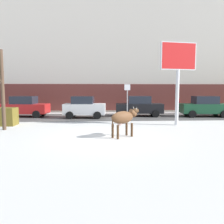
% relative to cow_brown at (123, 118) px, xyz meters
% --- Properties ---
extents(ground_plane, '(120.00, 120.00, 0.00)m').
position_rel_cow_brown_xyz_m(ground_plane, '(-0.88, -0.12, -0.99)').
color(ground_plane, silver).
extents(road_strip, '(60.00, 5.60, 0.01)m').
position_rel_cow_brown_xyz_m(road_strip, '(-0.88, 8.55, -0.99)').
color(road_strip, '#514F4C').
rests_on(road_strip, ground).
extents(building_facade, '(44.00, 6.10, 13.00)m').
position_rel_cow_brown_xyz_m(building_facade, '(-0.88, 15.76, 5.49)').
color(building_facade, beige).
rests_on(building_facade, ground).
extents(cow_brown, '(1.76, 1.48, 1.54)m').
position_rel_cow_brown_xyz_m(cow_brown, '(0.00, 0.00, 0.00)').
color(cow_brown, brown).
rests_on(cow_brown, ground).
extents(billboard, '(2.52, 0.57, 5.56)m').
position_rel_cow_brown_xyz_m(billboard, '(4.07, 3.65, 3.32)').
color(billboard, silver).
rests_on(billboard, ground).
extents(car_red_sedan, '(4.32, 2.23, 1.84)m').
position_rel_cow_brown_xyz_m(car_red_sedan, '(-7.87, 9.10, -0.09)').
color(car_red_sedan, red).
rests_on(car_red_sedan, ground).
extents(car_white_hatchback, '(3.62, 2.13, 1.86)m').
position_rel_cow_brown_xyz_m(car_white_hatchback, '(-2.47, 7.97, -0.07)').
color(car_white_hatchback, white).
rests_on(car_white_hatchback, ground).
extents(car_black_sedan, '(4.32, 2.23, 1.84)m').
position_rel_cow_brown_xyz_m(car_black_sedan, '(2.43, 8.91, -0.09)').
color(car_black_sedan, black).
rests_on(car_black_sedan, ground).
extents(car_darkgreen_sedan, '(4.32, 2.23, 1.84)m').
position_rel_cow_brown_xyz_m(car_darkgreen_sedan, '(8.26, 8.27, -0.09)').
color(car_darkgreen_sedan, '#194C2D').
rests_on(car_darkgreen_sedan, ground).
extents(pedestrian_near_billboard, '(0.36, 0.24, 1.73)m').
position_rel_cow_brown_xyz_m(pedestrian_near_billboard, '(7.01, 11.62, -0.11)').
color(pedestrian_near_billboard, '#282833').
rests_on(pedestrian_near_billboard, ground).
extents(bare_tree_left_lot, '(0.97, 1.22, 4.78)m').
position_rel_cow_brown_xyz_m(bare_tree_left_lot, '(-7.02, 2.48, 1.50)').
color(bare_tree_left_lot, '#4C3828').
rests_on(bare_tree_left_lot, ground).
extents(dumpster, '(1.73, 1.15, 1.20)m').
position_rel_cow_brown_xyz_m(dumpster, '(-7.75, 4.26, -0.39)').
color(dumpster, brown).
rests_on(dumpster, ground).
extents(street_sign, '(0.44, 0.08, 2.82)m').
position_rel_cow_brown_xyz_m(street_sign, '(0.91, 5.58, 0.68)').
color(street_sign, gray).
rests_on(street_sign, ground).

